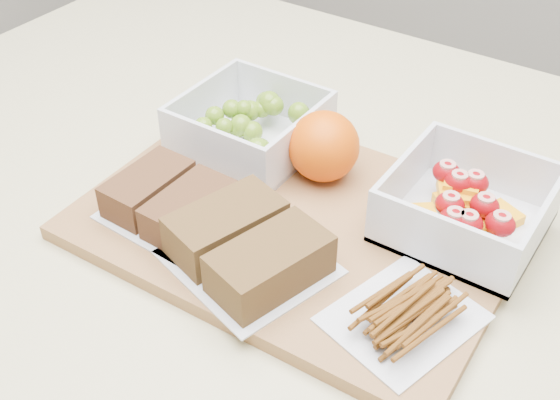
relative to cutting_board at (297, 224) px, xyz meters
The scene contains 7 objects.
cutting_board is the anchor object (origin of this frame).
grape_container 0.14m from the cutting_board, 144.28° to the left, with size 0.14×0.14×0.06m.
fruit_container 0.17m from the cutting_board, 28.83° to the left, with size 0.14×0.14×0.06m.
orange 0.09m from the cutting_board, 102.05° to the left, with size 0.08×0.08×0.08m, color #E95505.
sandwich_bag_left 0.13m from the cutting_board, 148.99° to the right, with size 0.13×0.11×0.04m.
sandwich_bag_center 0.09m from the cutting_board, 91.95° to the right, with size 0.17×0.16×0.04m.
pretzel_bag 0.16m from the cutting_board, 22.92° to the right, with size 0.13×0.15×0.03m.
Camera 1 is at (0.31, -0.48, 1.37)m, focal length 45.00 mm.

